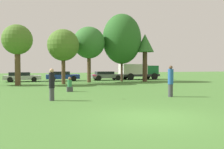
{
  "coord_description": "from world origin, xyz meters",
  "views": [
    {
      "loc": [
        -4.21,
        -8.08,
        1.89
      ],
      "look_at": [
        0.47,
        5.92,
        1.38
      ],
      "focal_mm": 39.79,
      "sensor_mm": 36.0,
      "label": 1
    }
  ],
  "objects": [
    {
      "name": "tree_3",
      "position": [
        2.29,
        19.67,
        4.51
      ],
      "size": [
        3.61,
        3.61,
        6.36
      ],
      "color": "brown",
      "rests_on": "ground"
    },
    {
      "name": "frisbee",
      "position": [
        -0.69,
        5.62,
        1.35
      ],
      "size": [
        0.27,
        0.25,
        0.17
      ],
      "color": "#F21E72"
    },
    {
      "name": "tree_4",
      "position": [
        6.45,
        20.07,
        5.14
      ],
      "size": [
        4.65,
        4.65,
        8.15
      ],
      "color": "#473323",
      "rests_on": "ground"
    },
    {
      "name": "parked_car_silver",
      "position": [
        -5.05,
        23.63,
        0.61
      ],
      "size": [
        4.35,
        2.11,
        1.14
      ],
      "rotation": [
        0.0,
        0.0,
        -0.04
      ],
      "color": "#B2B2B7",
      "rests_on": "ground"
    },
    {
      "name": "delivery_truck_green",
      "position": [
        10.26,
        23.72,
        1.22
      ],
      "size": [
        5.73,
        2.71,
        2.14
      ],
      "rotation": [
        0.0,
        0.0,
        -0.04
      ],
      "color": "#2D2D33",
      "rests_on": "ground"
    },
    {
      "name": "person_thrower",
      "position": [
        -3.05,
        5.71,
        0.9
      ],
      "size": [
        0.31,
        0.31,
        1.75
      ],
      "rotation": [
        0.0,
        0.0,
        -0.08
      ],
      "color": "#3F3F47",
      "rests_on": "ground"
    },
    {
      "name": "ground_plane",
      "position": [
        0.0,
        0.0,
        0.0
      ],
      "size": [
        120.0,
        120.0,
        0.0
      ],
      "primitive_type": "plane",
      "color": "#477A33"
    },
    {
      "name": "bystander_sitting",
      "position": [
        -1.4,
        10.17,
        0.45
      ],
      "size": [
        0.42,
        0.35,
        1.08
      ],
      "color": "#3F3F47",
      "rests_on": "ground"
    },
    {
      "name": "tree_5",
      "position": [
        9.08,
        19.13,
        4.39
      ],
      "size": [
        2.18,
        2.18,
        5.75
      ],
      "color": "#473323",
      "rests_on": "ground"
    },
    {
      "name": "tree_2",
      "position": [
        -0.83,
        17.99,
        4.02
      ],
      "size": [
        3.29,
        3.29,
        5.7
      ],
      "color": "brown",
      "rests_on": "ground"
    },
    {
      "name": "person_catcher",
      "position": [
        3.99,
        5.14,
        0.97
      ],
      "size": [
        0.33,
        0.33,
        1.91
      ],
      "rotation": [
        0.0,
        0.0,
        3.06
      ],
      "color": "#3F3F47",
      "rests_on": "ground"
    },
    {
      "name": "tree_1",
      "position": [
        -5.27,
        17.59,
        4.33
      ],
      "size": [
        2.9,
        2.9,
        5.89
      ],
      "color": "brown",
      "rests_on": "ground"
    },
    {
      "name": "parked_car_blue",
      "position": [
        -0.3,
        23.48,
        0.65
      ],
      "size": [
        4.16,
        2.2,
        1.2
      ],
      "rotation": [
        0.0,
        0.0,
        -0.04
      ],
      "color": "#1E389E",
      "rests_on": "ground"
    },
    {
      "name": "parked_car_grey",
      "position": [
        5.5,
        23.4,
        0.64
      ],
      "size": [
        4.26,
        2.08,
        1.16
      ],
      "rotation": [
        0.0,
        0.0,
        -0.04
      ],
      "color": "slate",
      "rests_on": "ground"
    }
  ]
}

